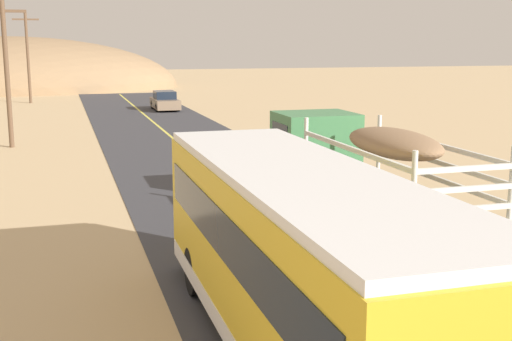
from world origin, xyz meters
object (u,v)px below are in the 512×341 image
at_px(power_pole_far, 28,55).
at_px(power_pole_mid, 7,69).
at_px(bus, 299,258).
at_px(car_far, 165,101).
at_px(livestock_truck, 341,157).

bearing_deg(power_pole_far, power_pole_mid, -90.00).
height_order(bus, power_pole_far, power_pole_far).
bearing_deg(car_far, bus, -95.77).
height_order(livestock_truck, bus, bus).
relative_size(livestock_truck, power_pole_mid, 1.33).
bearing_deg(power_pole_far, car_far, -42.72).
relative_size(livestock_truck, power_pole_far, 1.25).
height_order(car_far, power_pole_mid, power_pole_mid).
height_order(car_far, power_pole_far, power_pole_far).
relative_size(bus, car_far, 2.27).
height_order(livestock_truck, power_pole_far, power_pole_far).
bearing_deg(livestock_truck, bus, -117.75).
bearing_deg(bus, power_pole_mid, 103.40).
relative_size(car_far, power_pole_mid, 0.60).
distance_m(bus, car_far, 42.10).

